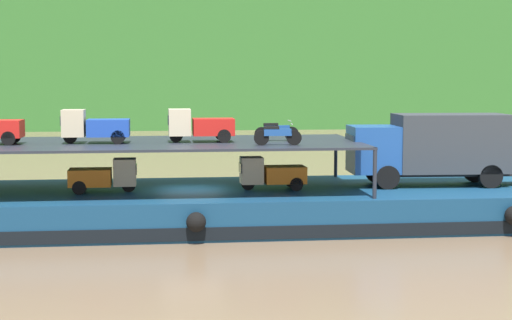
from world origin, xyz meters
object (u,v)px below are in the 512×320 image
object	(u,v)px
mini_truck_lower_aft	(104,176)
mini_truck_upper_bow	(200,125)
mini_truck_upper_fore	(95,126)
mini_truck_lower_mid	(271,173)
cargo_barge	(191,207)
motorcycle_upper_port	(277,134)
covered_lorry	(433,147)
motorcycle_upper_centre	(276,131)

from	to	relation	value
mini_truck_lower_aft	mini_truck_upper_bow	bearing A→B (deg)	5.42
mini_truck_upper_fore	mini_truck_lower_mid	bearing A→B (deg)	-1.89
mini_truck_upper_bow	mini_truck_lower_mid	bearing A→B (deg)	-6.91
cargo_barge	motorcycle_upper_port	distance (m)	5.09
cargo_barge	mini_truck_upper_fore	size ratio (longest dim) A/B	11.20
covered_lorry	mini_truck_upper_bow	xyz separation A→B (m)	(-10.08, -0.13, 1.00)
motorcycle_upper_port	motorcycle_upper_centre	world-z (taller)	same
motorcycle_upper_port	mini_truck_upper_fore	bearing A→B (deg)	165.56
motorcycle_upper_port	motorcycle_upper_centre	xyz separation A→B (m)	(0.27, 2.17, 0.00)
mini_truck_lower_mid	motorcycle_upper_port	world-z (taller)	motorcycle_upper_port
covered_lorry	motorcycle_upper_port	distance (m)	7.46
mini_truck_lower_mid	mini_truck_upper_fore	world-z (taller)	mini_truck_upper_fore
covered_lorry	mini_truck_upper_bow	distance (m)	10.13
mini_truck_lower_aft	mini_truck_lower_mid	distance (m)	6.89
mini_truck_upper_bow	cargo_barge	bearing A→B (deg)	156.58
cargo_barge	mini_truck_lower_aft	xyz separation A→B (m)	(-3.57, -0.53, 1.44)
mini_truck_upper_fore	covered_lorry	bearing A→B (deg)	1.01
mini_truck_lower_aft	mini_truck_lower_mid	size ratio (longest dim) A/B	0.99
mini_truck_lower_mid	mini_truck_upper_fore	bearing A→B (deg)	178.11
cargo_barge	motorcycle_upper_centre	distance (m)	4.81
covered_lorry	motorcycle_upper_port	xyz separation A→B (m)	(-7.12, -2.12, 0.74)
motorcycle_upper_port	motorcycle_upper_centre	size ratio (longest dim) A/B	1.00
mini_truck_lower_aft	mini_truck_upper_fore	distance (m)	2.05
covered_lorry	motorcycle_upper_port	bearing A→B (deg)	-163.38
mini_truck_upper_fore	motorcycle_upper_centre	distance (m)	7.55
covered_lorry	mini_truck_upper_fore	size ratio (longest dim) A/B	2.87
mini_truck_lower_mid	motorcycle_upper_centre	distance (m)	1.85
motorcycle_upper_port	covered_lorry	bearing A→B (deg)	16.62
mini_truck_lower_mid	mini_truck_upper_bow	xyz separation A→B (m)	(-2.96, 0.36, 2.00)
cargo_barge	mini_truck_lower_mid	xyz separation A→B (m)	(3.33, -0.52, 1.44)
mini_truck_lower_mid	motorcycle_upper_port	distance (m)	2.39
mini_truck_lower_aft	mini_truck_upper_bow	world-z (taller)	mini_truck_upper_bow
cargo_barge	motorcycle_upper_centre	xyz separation A→B (m)	(3.61, 0.02, 3.18)
mini_truck_upper_fore	motorcycle_upper_port	world-z (taller)	mini_truck_upper_fore
cargo_barge	motorcycle_upper_port	size ratio (longest dim) A/B	16.23
mini_truck_upper_bow	motorcycle_upper_port	xyz separation A→B (m)	(2.97, -1.99, -0.26)
covered_lorry	cargo_barge	bearing A→B (deg)	179.85
mini_truck_lower_mid	motorcycle_upper_centre	bearing A→B (deg)	62.88
mini_truck_lower_aft	motorcycle_upper_centre	xyz separation A→B (m)	(7.17, 0.56, 1.74)
mini_truck_lower_aft	cargo_barge	bearing A→B (deg)	8.51
cargo_barge	mini_truck_upper_fore	distance (m)	5.23
mini_truck_lower_mid	motorcycle_upper_port	bearing A→B (deg)	-89.71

